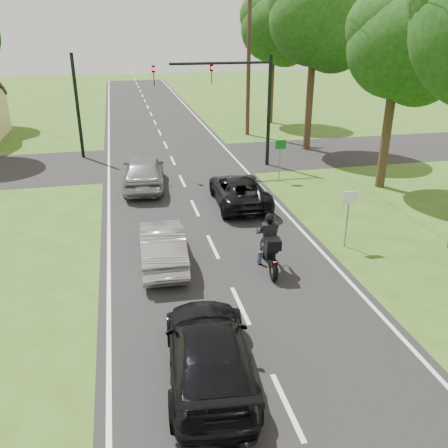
{
  "coord_description": "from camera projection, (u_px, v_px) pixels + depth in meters",
  "views": [
    {
      "loc": [
        -3.01,
        -11.26,
        7.51
      ],
      "look_at": [
        0.19,
        3.0,
        1.3
      ],
      "focal_mm": 38.0,
      "sensor_mm": 36.0,
      "label": 1
    }
  ],
  "objects": [
    {
      "name": "dark_suv",
      "position": [
        239.0,
        190.0,
        21.08
      ],
      "size": [
        2.35,
        4.79,
        1.31
      ],
      "primitive_type": "imported",
      "rotation": [
        0.0,
        0.0,
        3.1
      ],
      "color": "black",
      "rests_on": "road"
    },
    {
      "name": "sign_white",
      "position": [
        349.0,
        205.0,
        16.66
      ],
      "size": [
        0.55,
        0.07,
        2.12
      ],
      "color": "slate",
      "rests_on": "ground"
    },
    {
      "name": "traffic_signal",
      "position": [
        236.0,
        92.0,
        25.28
      ],
      "size": [
        6.38,
        0.44,
        6.0
      ],
      "color": "black",
      "rests_on": "ground"
    },
    {
      "name": "cross_road",
      "position": [
        173.0,
        161.0,
        28.02
      ],
      "size": [
        60.0,
        7.0,
        0.01
      ],
      "primitive_type": "cube",
      "color": "black",
      "rests_on": "ground"
    },
    {
      "name": "tree_row_d",
      "position": [
        321.0,
        25.0,
        27.64
      ],
      "size": [
        5.76,
        5.58,
        10.45
      ],
      "color": "#332316",
      "rests_on": "ground"
    },
    {
      "name": "tree_row_e",
      "position": [
        277.0,
        33.0,
        36.05
      ],
      "size": [
        5.28,
        5.12,
        9.61
      ],
      "color": "#332316",
      "rests_on": "ground"
    },
    {
      "name": "silver_sedan",
      "position": [
        162.0,
        245.0,
        15.79
      ],
      "size": [
        1.59,
        4.15,
        1.35
      ],
      "primitive_type": "imported",
      "rotation": [
        0.0,
        0.0,
        3.1
      ],
      "color": "#A9AAAE",
      "rests_on": "road"
    },
    {
      "name": "road",
      "position": [
        188.0,
        193.0,
        22.64
      ],
      "size": [
        8.0,
        100.0,
        0.01
      ],
      "primitive_type": "cube",
      "color": "black",
      "rests_on": "ground"
    },
    {
      "name": "ground",
      "position": [
        240.0,
        306.0,
        13.66
      ],
      "size": [
        140.0,
        140.0,
        0.0
      ],
      "primitive_type": "plane",
      "color": "#355317",
      "rests_on": "ground"
    },
    {
      "name": "utility_pole_far",
      "position": [
        249.0,
        61.0,
        32.68
      ],
      "size": [
        1.6,
        0.28,
        10.0
      ],
      "color": "#4A2C21",
      "rests_on": "ground"
    },
    {
      "name": "tree_row_c",
      "position": [
        405.0,
        54.0,
        21.09
      ],
      "size": [
        4.8,
        4.65,
        8.76
      ],
      "color": "#332316",
      "rests_on": "ground"
    },
    {
      "name": "silver_suv",
      "position": [
        144.0,
        171.0,
        23.14
      ],
      "size": [
        2.39,
        4.99,
        1.64
      ],
      "primitive_type": "imported",
      "rotation": [
        0.0,
        0.0,
        3.05
      ],
      "color": "#96989D",
      "rests_on": "road"
    },
    {
      "name": "signal_pole_far",
      "position": [
        78.0,
        107.0,
        27.6
      ],
      "size": [
        0.2,
        0.2,
        6.0
      ],
      "primitive_type": "cylinder",
      "color": "black",
      "rests_on": "ground"
    },
    {
      "name": "dark_car_behind",
      "position": [
        209.0,
        352.0,
        10.64
      ],
      "size": [
        2.36,
        4.84,
        1.36
      ],
      "primitive_type": "imported",
      "rotation": [
        0.0,
        0.0,
        3.04
      ],
      "color": "black",
      "rests_on": "road"
    },
    {
      "name": "sign_green",
      "position": [
        280.0,
        150.0,
        23.88
      ],
      "size": [
        0.55,
        0.07,
        2.12
      ],
      "color": "slate",
      "rests_on": "ground"
    },
    {
      "name": "motorcycle_rider",
      "position": [
        269.0,
        248.0,
        15.38
      ],
      "size": [
        0.69,
        2.29,
        1.97
      ],
      "rotation": [
        0.0,
        0.0,
        -0.1
      ],
      "color": "black",
      "rests_on": "ground"
    }
  ]
}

